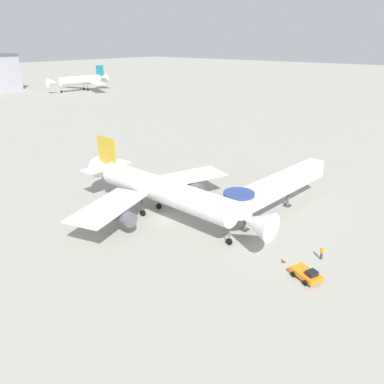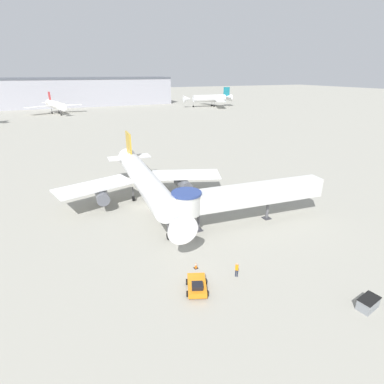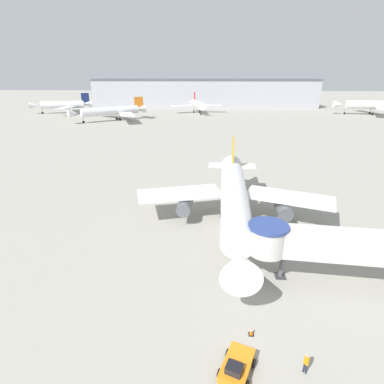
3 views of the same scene
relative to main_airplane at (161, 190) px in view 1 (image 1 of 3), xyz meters
name	(u,v)px [view 1 (image 1 of 3)]	position (x,y,z in m)	size (l,w,h in m)	color
ground_plane	(164,219)	(-0.39, -0.94, -4.27)	(800.00, 800.00, 0.00)	#9E9B8E
main_airplane	(161,190)	(0.00, 0.00, 0.00)	(29.21, 33.86, 10.11)	white
jet_bridge	(273,188)	(10.85, -12.40, 0.15)	(23.74, 5.15, 6.11)	silver
pushback_tug_orange	(307,274)	(-1.24, -23.27, -3.65)	(2.98, 3.81, 1.38)	orange
traffic_cone_near_nose	(284,259)	(0.26, -19.79, -3.92)	(0.44, 0.44, 0.73)	black
traffic_cone_starboard_wing	(216,195)	(10.96, -2.03, -3.88)	(0.50, 0.50, 0.82)	black
ground_crew_marshaller	(322,252)	(3.70, -22.98, -3.26)	(0.38, 0.37, 1.76)	#1E2338
background_jet_teal_tail	(81,80)	(81.32, 133.63, 0.95)	(33.26, 36.93, 11.98)	white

